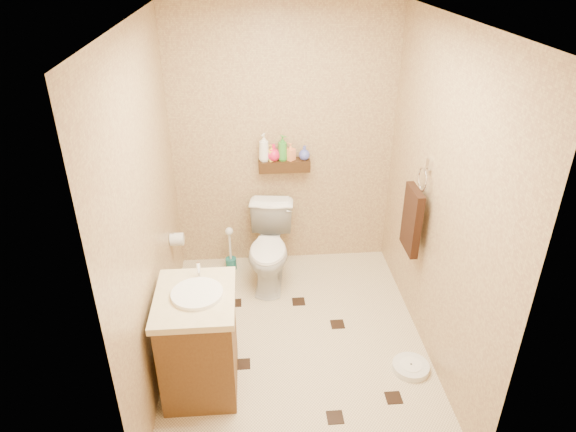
{
  "coord_description": "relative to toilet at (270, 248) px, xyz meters",
  "views": [
    {
      "loc": [
        -0.31,
        -3.09,
        2.81
      ],
      "look_at": [
        -0.04,
        0.25,
        1.0
      ],
      "focal_mm": 32.0,
      "sensor_mm": 36.0,
      "label": 1
    }
  ],
  "objects": [
    {
      "name": "ground",
      "position": [
        0.16,
        -0.83,
        -0.36
      ],
      "size": [
        2.5,
        2.5,
        0.0
      ],
      "primitive_type": "plane",
      "color": "beige",
      "rests_on": "ground"
    },
    {
      "name": "wall_back",
      "position": [
        0.16,
        0.42,
        0.84
      ],
      "size": [
        2.0,
        0.04,
        2.4
      ],
      "primitive_type": "cube",
      "color": "tan",
      "rests_on": "ground"
    },
    {
      "name": "wall_front",
      "position": [
        0.16,
        -2.08,
        0.84
      ],
      "size": [
        2.0,
        0.04,
        2.4
      ],
      "primitive_type": "cube",
      "color": "tan",
      "rests_on": "ground"
    },
    {
      "name": "wall_left",
      "position": [
        -0.84,
        -0.83,
        0.84
      ],
      "size": [
        0.04,
        2.5,
        2.4
      ],
      "primitive_type": "cube",
      "color": "tan",
      "rests_on": "ground"
    },
    {
      "name": "wall_right",
      "position": [
        1.16,
        -0.83,
        0.84
      ],
      "size": [
        0.04,
        2.5,
        2.4
      ],
      "primitive_type": "cube",
      "color": "tan",
      "rests_on": "ground"
    },
    {
      "name": "ceiling",
      "position": [
        0.16,
        -0.83,
        2.04
      ],
      "size": [
        2.0,
        2.5,
        0.02
      ],
      "primitive_type": "cube",
      "color": "white",
      "rests_on": "wall_back"
    },
    {
      "name": "wall_shelf",
      "position": [
        0.16,
        0.34,
        0.66
      ],
      "size": [
        0.46,
        0.14,
        0.1
      ],
      "primitive_type": "cube",
      "color": "#3C2210",
      "rests_on": "wall_back"
    },
    {
      "name": "floor_accents",
      "position": [
        0.22,
        -0.9,
        -0.36
      ],
      "size": [
        1.22,
        1.39,
        0.01
      ],
      "color": "black",
      "rests_on": "ground"
    },
    {
      "name": "toilet",
      "position": [
        0.0,
        0.0,
        0.0
      ],
      "size": [
        0.48,
        0.75,
        0.72
      ],
      "primitive_type": "imported",
      "rotation": [
        0.0,
        0.0,
        -0.12
      ],
      "color": "white",
      "rests_on": "ground"
    },
    {
      "name": "vanity",
      "position": [
        -0.54,
        -1.2,
        0.04
      ],
      "size": [
        0.52,
        0.64,
        0.9
      ],
      "rotation": [
        0.0,
        0.0,
        -0.0
      ],
      "color": "brown",
      "rests_on": "ground"
    },
    {
      "name": "bathroom_scale",
      "position": [
        0.98,
        -1.2,
        -0.33
      ],
      "size": [
        0.27,
        0.27,
        0.05
      ],
      "rotation": [
        0.0,
        0.0,
        -0.01
      ],
      "color": "silver",
      "rests_on": "ground"
    },
    {
      "name": "toilet_brush",
      "position": [
        -0.37,
        0.24,
        -0.2
      ],
      "size": [
        0.1,
        0.1,
        0.45
      ],
      "color": "#186360",
      "rests_on": "ground"
    },
    {
      "name": "towel_ring",
      "position": [
        1.07,
        -0.58,
        0.59
      ],
      "size": [
        0.12,
        0.3,
        0.76
      ],
      "color": "silver",
      "rests_on": "wall_right"
    },
    {
      "name": "toilet_paper",
      "position": [
        -0.78,
        -0.18,
        0.24
      ],
      "size": [
        0.12,
        0.11,
        0.12
      ],
      "color": "silver",
      "rests_on": "wall_left"
    },
    {
      "name": "bottle_a",
      "position": [
        -0.02,
        0.34,
        0.84
      ],
      "size": [
        0.13,
        0.13,
        0.25
      ],
      "primitive_type": "imported",
      "rotation": [
        0.0,
        0.0,
        5.92
      ],
      "color": "white",
      "rests_on": "wall_shelf"
    },
    {
      "name": "bottle_b",
      "position": [
        0.05,
        0.34,
        0.79
      ],
      "size": [
        0.08,
        0.08,
        0.15
      ],
      "primitive_type": "imported",
      "rotation": [
        0.0,
        0.0,
        4.96
      ],
      "color": "yellow",
      "rests_on": "wall_shelf"
    },
    {
      "name": "bottle_c",
      "position": [
        0.06,
        0.34,
        0.79
      ],
      "size": [
        0.17,
        0.17,
        0.15
      ],
      "primitive_type": "imported",
      "rotation": [
        0.0,
        0.0,
        5.32
      ],
      "color": "#E11A48",
      "rests_on": "wall_shelf"
    },
    {
      "name": "bottle_d",
      "position": [
        0.14,
        0.34,
        0.83
      ],
      "size": [
        0.13,
        0.13,
        0.23
      ],
      "primitive_type": "imported",
      "rotation": [
        0.0,
        0.0,
        0.8
      ],
      "color": "#378E2F",
      "rests_on": "wall_shelf"
    },
    {
      "name": "bottle_e",
      "position": [
        0.21,
        0.34,
        0.79
      ],
      "size": [
        0.1,
        0.1,
        0.16
      ],
      "primitive_type": "imported",
      "rotation": [
        0.0,
        0.0,
        3.9
      ],
      "color": "#FF8F54",
      "rests_on": "wall_shelf"
    },
    {
      "name": "bottle_f",
      "position": [
        0.34,
        0.34,
        0.78
      ],
      "size": [
        0.11,
        0.11,
        0.13
      ],
      "primitive_type": "imported",
      "rotation": [
        0.0,
        0.0,
        1.51
      ],
      "color": "#4952B7",
      "rests_on": "wall_shelf"
    }
  ]
}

